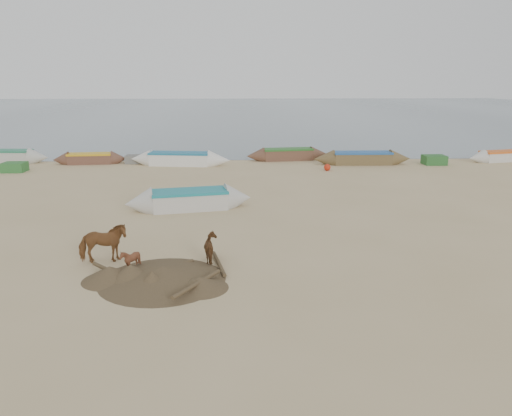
{
  "coord_description": "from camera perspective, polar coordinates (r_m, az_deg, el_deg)",
  "views": [
    {
      "loc": [
        -0.82,
        -14.54,
        5.81
      ],
      "look_at": [
        0.0,
        4.0,
        1.0
      ],
      "focal_mm": 35.0,
      "sensor_mm": 36.0,
      "label": 1
    }
  ],
  "objects": [
    {
      "name": "ground",
      "position": [
        15.68,
        0.65,
        -7.22
      ],
      "size": [
        140.0,
        140.0,
        0.0
      ],
      "primitive_type": "plane",
      "color": "tan",
      "rests_on": "ground"
    },
    {
      "name": "sea",
      "position": [
        96.71,
        -2.07,
        11.08
      ],
      "size": [
        160.0,
        160.0,
        0.0
      ],
      "primitive_type": "plane",
      "color": "slate",
      "rests_on": "ground"
    },
    {
      "name": "cow_adult",
      "position": [
        16.91,
        -17.12,
        -3.88
      ],
      "size": [
        1.65,
        0.97,
        1.31
      ],
      "primitive_type": "imported",
      "rotation": [
        0.0,
        0.0,
        1.75
      ],
      "color": "brown",
      "rests_on": "ground"
    },
    {
      "name": "calf_front",
      "position": [
        15.99,
        -14.17,
        -5.79
      ],
      "size": [
        0.82,
        0.76,
        0.75
      ],
      "primitive_type": "imported",
      "rotation": [
        0.0,
        0.0,
        -1.3
      ],
      "color": "brown",
      "rests_on": "ground"
    },
    {
      "name": "calf_right",
      "position": [
        16.42,
        -4.97,
        -4.57
      ],
      "size": [
        1.12,
        1.16,
        0.9
      ],
      "primitive_type": "imported",
      "rotation": [
        0.0,
        0.0,
        2.14
      ],
      "color": "brown",
      "rests_on": "ground"
    },
    {
      "name": "near_canoe",
      "position": [
        23.11,
        -7.61,
        0.95
      ],
      "size": [
        5.97,
        2.59,
        0.87
      ],
      "primitive_type": null,
      "rotation": [
        0.0,
        0.0,
        0.2
      ],
      "color": "beige",
      "rests_on": "ground"
    },
    {
      "name": "debris_pile",
      "position": [
        15.17,
        -10.69,
        -7.38
      ],
      "size": [
        4.6,
        4.6,
        0.43
      ],
      "primitive_type": "cone",
      "rotation": [
        0.0,
        0.0,
        -0.25
      ],
      "color": "brown",
      "rests_on": "ground"
    },
    {
      "name": "waterline_canoes",
      "position": [
        35.52,
        -1.94,
        5.81
      ],
      "size": [
        57.6,
        4.25,
        0.92
      ],
      "color": "brown",
      "rests_on": "ground"
    },
    {
      "name": "beach_clutter",
      "position": [
        34.73,
        4.94,
        5.35
      ],
      "size": [
        45.06,
        4.38,
        0.64
      ],
      "color": "#306C31",
      "rests_on": "ground"
    }
  ]
}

